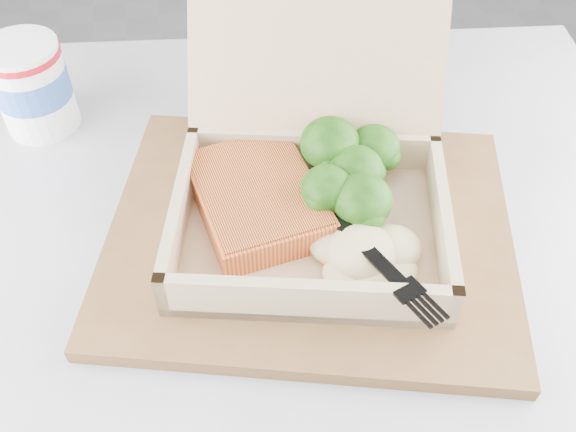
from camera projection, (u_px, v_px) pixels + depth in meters
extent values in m
plane|color=gray|center=(491.00, 396.00, 1.27)|extent=(4.00, 4.00, 0.00)
cube|color=#ABACB5|center=(287.00, 289.00, 0.58)|extent=(0.88, 0.88, 0.03)
cube|color=brown|center=(310.00, 233.00, 0.59)|extent=(0.44, 0.39, 0.02)
cube|color=tan|center=(309.00, 233.00, 0.58)|extent=(0.28, 0.24, 0.01)
cube|color=tan|center=(181.00, 214.00, 0.57)|extent=(0.06, 0.18, 0.05)
cube|color=tan|center=(441.00, 224.00, 0.56)|extent=(0.06, 0.18, 0.05)
cube|color=tan|center=(307.00, 302.00, 0.51)|extent=(0.23, 0.07, 0.05)
cube|color=tan|center=(313.00, 152.00, 0.62)|extent=(0.23, 0.07, 0.05)
cube|color=tan|center=(317.00, 33.00, 0.59)|extent=(0.26, 0.17, 0.16)
cube|color=orange|center=(257.00, 198.00, 0.58)|extent=(0.12, 0.15, 0.03)
ellipsoid|color=#CBB483|center=(361.00, 252.00, 0.54)|extent=(0.10, 0.08, 0.03)
cube|color=black|center=(319.00, 196.00, 0.56)|extent=(0.05, 0.11, 0.01)
cube|color=black|center=(376.00, 261.00, 0.51)|extent=(0.04, 0.05, 0.01)
cylinder|color=white|center=(32.00, 86.00, 0.68)|extent=(0.08, 0.08, 0.10)
cylinder|color=#325BB3|center=(31.00, 83.00, 0.67)|extent=(0.08, 0.08, 0.03)
cylinder|color=#B10D1B|center=(20.00, 53.00, 0.64)|extent=(0.08, 0.08, 0.01)
cube|color=white|center=(282.00, 99.00, 0.74)|extent=(0.12, 0.17, 0.00)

